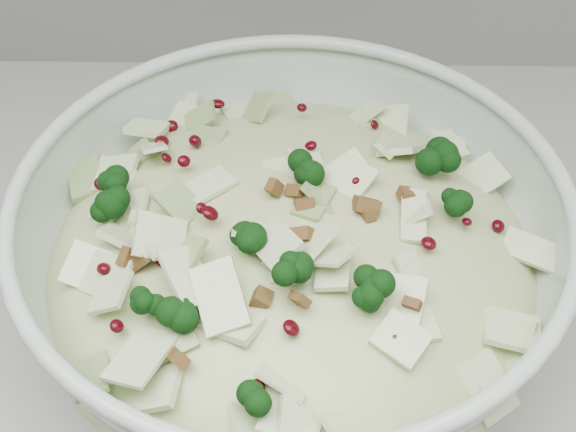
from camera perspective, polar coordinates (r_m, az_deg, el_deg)
The scene contains 2 objects.
mixing_bowl at distance 0.59m, azimuth 0.23°, elevation -3.53°, with size 0.38×0.38×0.16m.
salad at distance 0.57m, azimuth 0.23°, elevation -1.87°, with size 0.40×0.40×0.16m.
Camera 1 is at (0.65, 1.22, 1.42)m, focal length 50.00 mm.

